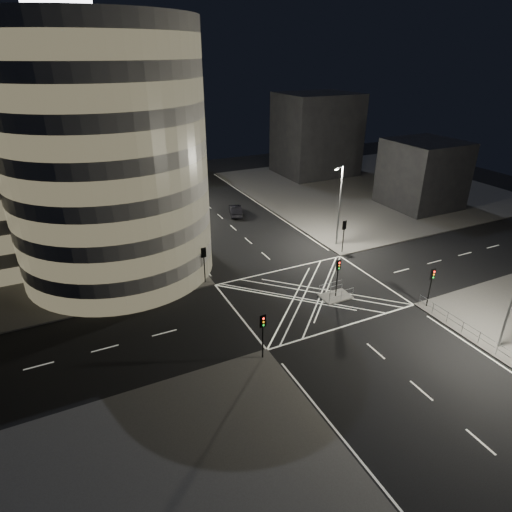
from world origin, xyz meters
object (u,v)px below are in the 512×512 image
traffic_signal_nr (431,280)px  street_lamp_right_far (339,203)px  traffic_signal_fr (344,231)px  street_lamp_left_far (145,179)px  sedan (235,210)px  traffic_signal_fl (204,259)px  traffic_signal_nl (263,329)px  traffic_signal_island (338,271)px  street_lamp_left_near (181,220)px  central_island (335,296)px

traffic_signal_nr → street_lamp_right_far: size_ratio=0.40×
traffic_signal_fr → street_lamp_left_far: bearing=128.2°
traffic_signal_fr → sedan: bearing=110.2°
traffic_signal_fl → sedan: size_ratio=0.86×
traffic_signal_nr → traffic_signal_nl: bearing=180.0°
sedan → traffic_signal_island: bearing=106.1°
traffic_signal_fr → traffic_signal_nr: 13.60m
street_lamp_right_far → street_lamp_left_near: bearing=171.0°
traffic_signal_fr → traffic_signal_nr: (0.00, -13.60, 0.00)m
traffic_signal_nl → traffic_signal_fr: (17.60, 13.60, 0.00)m
traffic_signal_nl → street_lamp_right_far: (18.24, 15.80, 2.63)m
street_lamp_left_near → traffic_signal_fl: bearing=-83.0°
traffic_signal_fl → street_lamp_left_near: bearing=97.0°
traffic_signal_fl → street_lamp_left_far: street_lamp_left_far is taller
traffic_signal_fr → central_island: bearing=-129.3°
traffic_signal_fl → street_lamp_right_far: (18.24, 2.20, 2.63)m
traffic_signal_fl → street_lamp_left_far: (-0.64, 23.20, 2.63)m
traffic_signal_nl → street_lamp_left_far: bearing=91.0°
traffic_signal_nl → street_lamp_right_far: size_ratio=0.40×
traffic_signal_fl → street_lamp_left_far: size_ratio=0.40×
traffic_signal_nl → traffic_signal_nr: 17.60m
traffic_signal_nr → street_lamp_left_far: street_lamp_left_far is taller
central_island → traffic_signal_fr: 11.10m
traffic_signal_island → traffic_signal_nr: bearing=-37.9°
traffic_signal_fl → street_lamp_left_far: bearing=91.6°
street_lamp_right_far → sedan: bearing=114.8°
traffic_signal_fr → traffic_signal_island: bearing=-129.3°
traffic_signal_nr → street_lamp_left_far: bearing=116.4°
central_island → traffic_signal_nl: size_ratio=0.75×
traffic_signal_fl → street_lamp_left_near: 5.86m
street_lamp_left_far → traffic_signal_fr: bearing=-51.8°
street_lamp_left_near → sedan: street_lamp_left_near is taller
traffic_signal_fr → traffic_signal_nr: same height
street_lamp_right_far → traffic_signal_fl: bearing=-173.1°
traffic_signal_fr → sedan: size_ratio=0.86×
traffic_signal_island → street_lamp_right_far: street_lamp_right_far is taller
traffic_signal_nr → traffic_signal_fl: bearing=142.3°
traffic_signal_fl → sedan: 21.00m
central_island → traffic_signal_nl: (-10.80, -5.30, 2.84)m
street_lamp_left_near → street_lamp_left_far: same height
traffic_signal_nl → traffic_signal_island: 12.03m
street_lamp_left_far → traffic_signal_nr: bearing=-63.6°
traffic_signal_island → sedan: bearing=89.4°
traffic_signal_fl → traffic_signal_nl: bearing=-90.0°
traffic_signal_island → traffic_signal_fr: bearing=50.7°
traffic_signal_nl → street_lamp_left_near: (-0.64, 18.80, 2.63)m
street_lamp_left_near → traffic_signal_island: bearing=-49.7°
street_lamp_right_far → street_lamp_left_far: bearing=131.9°
sedan → traffic_signal_nr: bearing=118.5°
central_island → street_lamp_right_far: bearing=54.7°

